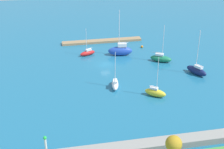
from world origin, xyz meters
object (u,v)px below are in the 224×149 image
Objects in this scene: sailboat_white_inner_mooring at (115,84)px; sailboat_green_far_north at (161,58)px; sailboat_navy_near_pier at (197,70)px; sailboat_yellow_along_channel at (155,92)px; sailboat_red_off_beacon at (88,53)px; pier_dock at (102,41)px; harbor_beacon at (46,144)px; sailboat_blue_mid_basin at (120,50)px; park_tree_mideast at (174,144)px; mooring_buoy_orange at (142,47)px.

sailboat_green_far_north reaches higher than sailboat_white_inner_mooring.
sailboat_green_far_north is at bearing 7.33° from sailboat_navy_near_pier.
sailboat_yellow_along_channel is 28.39m from sailboat_red_off_beacon.
pier_dock is 2.41× the size of sailboat_green_far_north.
harbor_beacon is at bearing -107.85° from sailboat_yellow_along_channel.
harbor_beacon is 0.29× the size of sailboat_blue_mid_basin.
sailboat_green_far_north reaches higher than sailboat_red_off_beacon.
sailboat_yellow_along_channel is at bearing 105.31° from sailboat_blue_mid_basin.
sailboat_blue_mid_basin reaches higher than park_tree_mideast.
sailboat_green_far_north is at bearing -40.60° from sailboat_white_inner_mooring.
sailboat_white_inner_mooring is at bearing 83.41° from sailboat_blue_mid_basin.
sailboat_green_far_north is at bearing 155.80° from sailboat_blue_mid_basin.
pier_dock is at bearing 7.06° from sailboat_white_inner_mooring.
sailboat_green_far_north is 14.41× the size of mooring_buoy_orange.
sailboat_yellow_along_channel is at bearing -144.54° from harbor_beacon.
sailboat_red_off_beacon is 16.99m from mooring_buoy_orange.
sailboat_white_inner_mooring reaches higher than mooring_buoy_orange.
sailboat_navy_near_pier reaches higher than harbor_beacon.
park_tree_mideast is at bearing 91.27° from pier_dock.
harbor_beacon is 46.13m from sailboat_blue_mid_basin.
sailboat_red_off_beacon is at bearing -1.19° from sailboat_blue_mid_basin.
pier_dock is 30.14m from sailboat_white_inner_mooring.
park_tree_mideast is at bearing 122.72° from sailboat_navy_near_pier.
park_tree_mideast is 0.46× the size of sailboat_navy_near_pier.
sailboat_red_off_beacon is at bearing 59.41° from pier_dock.
sailboat_yellow_along_channel is (-23.61, -16.82, -2.43)m from harbor_beacon.
sailboat_red_off_beacon is (7.06, -48.34, -4.24)m from park_tree_mideast.
sailboat_blue_mid_basin is at bearing 148.54° from sailboat_red_off_beacon.
sailboat_red_off_beacon reaches higher than park_tree_mideast.
mooring_buoy_orange is (-9.71, -51.07, -4.66)m from park_tree_mideast.
sailboat_green_far_north is at bearing 135.66° from sailboat_red_off_beacon.
sailboat_white_inner_mooring reaches higher than sailboat_red_off_beacon.
mooring_buoy_orange is at bearing 116.60° from sailboat_yellow_along_channel.
sailboat_navy_near_pier is (-13.52, -8.54, 0.14)m from sailboat_yellow_along_channel.
pier_dock is 11.35m from sailboat_red_off_beacon.
harbor_beacon is 44.40m from sailboat_red_off_beacon.
harbor_beacon is at bearing 71.34° from pier_dock.
sailboat_red_off_beacon is at bearing 150.98° from sailboat_yellow_along_channel.
sailboat_yellow_along_channel reaches higher than park_tree_mideast.
harbor_beacon is 27.49m from sailboat_white_inner_mooring.
sailboat_yellow_along_channel reaches higher than sailboat_white_inner_mooring.
sailboat_navy_near_pier is 11.05m from sailboat_green_far_north.
sailboat_white_inner_mooring is 12.22× the size of mooring_buoy_orange.
sailboat_red_off_beacon is at bearing -81.69° from park_tree_mideast.
sailboat_navy_near_pier is 15.93× the size of mooring_buoy_orange.
sailboat_white_inner_mooring is (3.23, -28.04, -4.10)m from park_tree_mideast.
sailboat_white_inner_mooring is (-15.77, -22.38, -2.47)m from harbor_beacon.
park_tree_mideast reaches higher than harbor_beacon.
sailboat_green_far_north is (-30.90, -34.49, -2.38)m from harbor_beacon.
sailboat_green_far_north is (6.23, -9.13, -0.09)m from sailboat_navy_near_pier.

